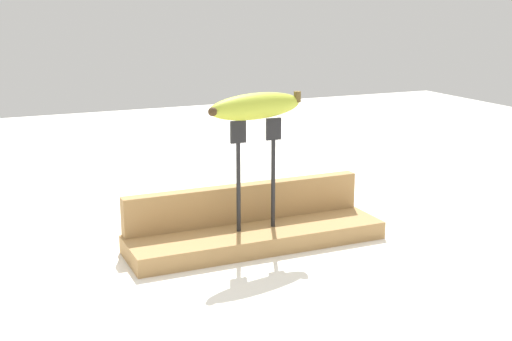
% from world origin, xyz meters
% --- Properties ---
extents(ground_plane, '(3.00, 3.00, 0.00)m').
position_xyz_m(ground_plane, '(0.00, 0.00, 0.00)').
color(ground_plane, white).
extents(wooden_board, '(0.43, 0.12, 0.03)m').
position_xyz_m(wooden_board, '(0.00, 0.00, 0.01)').
color(wooden_board, '#A87F4C').
rests_on(wooden_board, ground).
extents(board_backstop, '(0.43, 0.02, 0.06)m').
position_xyz_m(board_backstop, '(0.00, 0.05, 0.06)').
color(board_backstop, '#A87F4C').
rests_on(board_backstop, wooden_board).
extents(fork_stand_center, '(0.09, 0.01, 0.18)m').
position_xyz_m(fork_stand_center, '(-0.00, -0.00, 0.14)').
color(fork_stand_center, black).
rests_on(fork_stand_center, wooden_board).
extents(banana_raised_center, '(0.18, 0.08, 0.04)m').
position_xyz_m(banana_raised_center, '(-0.00, -0.01, 0.24)').
color(banana_raised_center, '#B2C138').
rests_on(banana_raised_center, fork_stand_center).
extents(wire_coil, '(0.08, 0.08, 0.01)m').
position_xyz_m(wire_coil, '(0.13, 0.10, 0.00)').
color(wire_coil, gold).
rests_on(wire_coil, ground).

